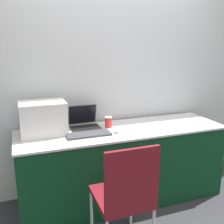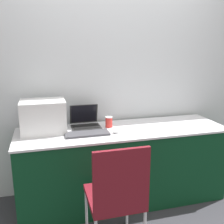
{
  "view_description": "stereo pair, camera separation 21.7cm",
  "coord_description": "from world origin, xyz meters",
  "px_view_note": "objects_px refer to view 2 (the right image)",
  "views": [
    {
      "loc": [
        -0.99,
        -2.06,
        1.63
      ],
      "look_at": [
        -0.11,
        0.35,
        0.98
      ],
      "focal_mm": 42.0,
      "sensor_mm": 36.0,
      "label": 1
    },
    {
      "loc": [
        -0.78,
        -2.13,
        1.63
      ],
      "look_at": [
        -0.11,
        0.35,
        0.98
      ],
      "focal_mm": 42.0,
      "sensor_mm": 36.0,
      "label": 2
    }
  ],
  "objects_px": {
    "laptop_left": "(85,122)",
    "chair": "(117,193)",
    "mouse": "(116,132)",
    "external_keyboard": "(87,134)",
    "coffee_cup": "(109,122)",
    "printer": "(43,115)"
  },
  "relations": [
    {
      "from": "laptop_left",
      "to": "mouse",
      "type": "xyz_separation_m",
      "value": [
        0.26,
        -0.28,
        -0.04
      ]
    },
    {
      "from": "mouse",
      "to": "laptop_left",
      "type": "bearing_deg",
      "value": 132.44
    },
    {
      "from": "printer",
      "to": "external_keyboard",
      "type": "distance_m",
      "value": 0.47
    },
    {
      "from": "laptop_left",
      "to": "external_keyboard",
      "type": "xyz_separation_m",
      "value": [
        -0.03,
        -0.25,
        -0.04
      ]
    },
    {
      "from": "printer",
      "to": "mouse",
      "type": "xyz_separation_m",
      "value": [
        0.68,
        -0.21,
        -0.16
      ]
    },
    {
      "from": "laptop_left",
      "to": "printer",
      "type": "bearing_deg",
      "value": -171.16
    },
    {
      "from": "mouse",
      "to": "chair",
      "type": "relative_size",
      "value": 0.08
    },
    {
      "from": "laptop_left",
      "to": "chair",
      "type": "distance_m",
      "value": 0.96
    },
    {
      "from": "chair",
      "to": "external_keyboard",
      "type": "bearing_deg",
      "value": 99.39
    },
    {
      "from": "coffee_cup",
      "to": "laptop_left",
      "type": "bearing_deg",
      "value": 162.85
    },
    {
      "from": "laptop_left",
      "to": "chair",
      "type": "height_order",
      "value": "laptop_left"
    },
    {
      "from": "external_keyboard",
      "to": "mouse",
      "type": "relative_size",
      "value": 5.84
    },
    {
      "from": "printer",
      "to": "coffee_cup",
      "type": "xyz_separation_m",
      "value": [
        0.66,
        -0.01,
        -0.12
      ]
    },
    {
      "from": "laptop_left",
      "to": "external_keyboard",
      "type": "distance_m",
      "value": 0.26
    },
    {
      "from": "coffee_cup",
      "to": "chair",
      "type": "distance_m",
      "value": 0.9
    },
    {
      "from": "external_keyboard",
      "to": "chair",
      "type": "distance_m",
      "value": 0.71
    },
    {
      "from": "external_keyboard",
      "to": "laptop_left",
      "type": "bearing_deg",
      "value": 84.14
    },
    {
      "from": "laptop_left",
      "to": "mouse",
      "type": "bearing_deg",
      "value": -47.56
    },
    {
      "from": "external_keyboard",
      "to": "coffee_cup",
      "type": "height_order",
      "value": "coffee_cup"
    },
    {
      "from": "laptop_left",
      "to": "external_keyboard",
      "type": "bearing_deg",
      "value": -95.86
    },
    {
      "from": "external_keyboard",
      "to": "chair",
      "type": "relative_size",
      "value": 0.45
    },
    {
      "from": "printer",
      "to": "chair",
      "type": "bearing_deg",
      "value": -58.95
    }
  ]
}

